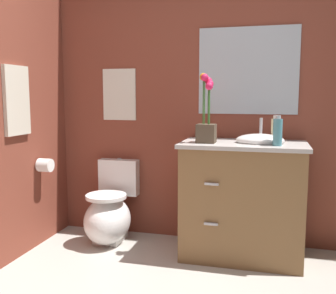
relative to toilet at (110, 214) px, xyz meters
name	(u,v)px	position (x,y,z in m)	size (l,w,h in m)	color
wall_back	(235,96)	(1.02, 0.30, 1.01)	(4.25, 0.05, 2.50)	brown
toilet	(110,214)	(0.00, 0.00, 0.00)	(0.38, 0.59, 0.69)	white
vanity_cabinet	(243,199)	(1.12, -0.03, 0.22)	(0.94, 0.56, 1.08)	brown
flower_vase	(206,120)	(0.84, -0.11, 0.82)	(0.14, 0.14, 0.52)	#4C3D2D
soap_bottle	(278,132)	(1.36, -0.16, 0.75)	(0.07, 0.07, 0.21)	teal
lotion_bottle	(275,130)	(1.34, 0.03, 0.75)	(0.06, 0.06, 0.20)	beige
wall_poster	(119,95)	(0.00, 0.27, 1.02)	(0.31, 0.01, 0.45)	silver
wall_mirror	(248,71)	(1.12, 0.27, 1.21)	(0.80, 0.01, 0.70)	#B2BCC6
hanging_towel	(17,101)	(-0.54, -0.45, 0.97)	(0.03, 0.28, 0.52)	beige
toilet_paper_roll	(45,165)	(-0.48, -0.20, 0.44)	(0.11, 0.11, 0.11)	white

